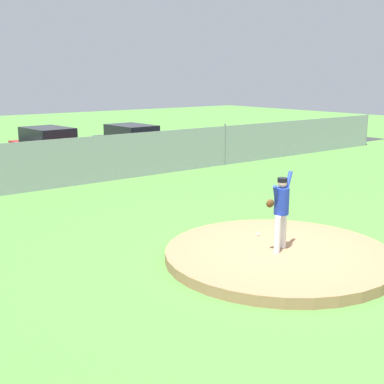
{
  "coord_description": "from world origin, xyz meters",
  "views": [
    {
      "loc": [
        -8.1,
        -7.27,
        3.95
      ],
      "look_at": [
        -0.37,
        2.61,
        1.12
      ],
      "focal_mm": 48.34,
      "sensor_mm": 36.0,
      "label": 1
    }
  ],
  "objects_px": {
    "baseball": "(258,234)",
    "pitcher_youth": "(281,206)",
    "parked_car_charcoal": "(132,142)",
    "parked_car_red": "(48,149)",
    "traffic_cone_orange": "(188,153)"
  },
  "relations": [
    {
      "from": "pitcher_youth",
      "to": "parked_car_red",
      "type": "distance_m",
      "value": 14.09
    },
    {
      "from": "baseball",
      "to": "traffic_cone_orange",
      "type": "relative_size",
      "value": 0.13
    },
    {
      "from": "baseball",
      "to": "parked_car_red",
      "type": "distance_m",
      "value": 13.06
    },
    {
      "from": "parked_car_charcoal",
      "to": "traffic_cone_orange",
      "type": "bearing_deg",
      "value": -39.86
    },
    {
      "from": "traffic_cone_orange",
      "to": "baseball",
      "type": "bearing_deg",
      "value": -120.35
    },
    {
      "from": "pitcher_youth",
      "to": "baseball",
      "type": "bearing_deg",
      "value": 69.41
    },
    {
      "from": "parked_car_red",
      "to": "traffic_cone_orange",
      "type": "relative_size",
      "value": 7.88
    },
    {
      "from": "parked_car_charcoal",
      "to": "parked_car_red",
      "type": "distance_m",
      "value": 4.35
    },
    {
      "from": "baseball",
      "to": "parked_car_charcoal",
      "type": "relative_size",
      "value": 0.02
    },
    {
      "from": "baseball",
      "to": "pitcher_youth",
      "type": "bearing_deg",
      "value": -110.59
    },
    {
      "from": "parked_car_charcoal",
      "to": "parked_car_red",
      "type": "height_order",
      "value": "parked_car_red"
    },
    {
      "from": "parked_car_charcoal",
      "to": "parked_car_red",
      "type": "relative_size",
      "value": 1.04
    },
    {
      "from": "pitcher_youth",
      "to": "baseball",
      "type": "relative_size",
      "value": 23.31
    },
    {
      "from": "parked_car_red",
      "to": "traffic_cone_orange",
      "type": "xyz_separation_m",
      "value": [
        6.45,
        -1.53,
        -0.58
      ]
    },
    {
      "from": "pitcher_youth",
      "to": "baseball",
      "type": "xyz_separation_m",
      "value": [
        0.39,
        1.03,
        -0.96
      ]
    }
  ]
}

